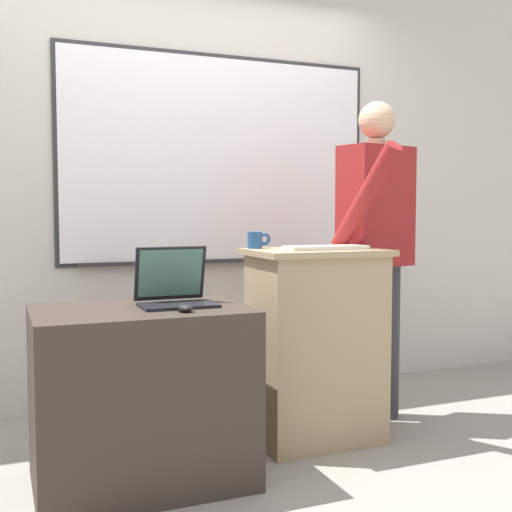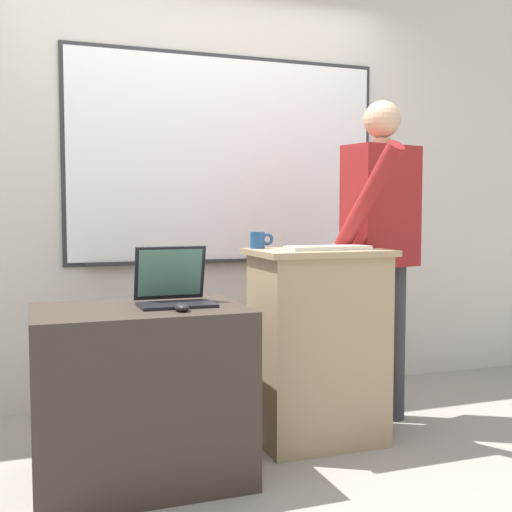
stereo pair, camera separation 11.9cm
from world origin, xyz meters
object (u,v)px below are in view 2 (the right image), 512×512
Objects in this scene: lectern_podium at (318,345)px; wireless_keyboard at (328,248)px; person_presenter at (381,239)px; laptop at (173,286)px; computer_mouse_by_laptop at (182,307)px; coffee_mug at (259,240)px; side_desk at (140,394)px.

lectern_podium is 0.50m from wireless_keyboard.
person_presenter is 5.43× the size of laptop.
computer_mouse_by_laptop is 0.76m from coffee_mug.
person_presenter is 1.24m from laptop.
wireless_keyboard is at bearing -69.29° from lectern_podium.
computer_mouse_by_laptop is at bearing -135.71° from coffee_mug.
side_desk is 0.45m from computer_mouse_by_laptop.
lectern_podium is at bearing 110.71° from wireless_keyboard.
coffee_mug is at bearing 44.29° from computer_mouse_by_laptop.
computer_mouse_by_laptop is at bearing -171.80° from person_presenter.
side_desk is at bearing -162.88° from laptop.
computer_mouse_by_laptop is (0.15, -0.16, 0.39)m from side_desk.
side_desk is at bearing 131.38° from computer_mouse_by_laptop.
lectern_podium is 0.56× the size of person_presenter.
lectern_podium is 7.86× the size of coffee_mug.
computer_mouse_by_laptop is (-0.01, -0.21, -0.06)m from laptop.
lectern_podium is 3.02× the size of laptop.
person_presenter reaches higher than coffee_mug.
laptop is 0.78× the size of wireless_keyboard.
laptop reaches higher than lectern_podium.
side_desk is at bearing -169.22° from lectern_podium.
person_presenter reaches higher than computer_mouse_by_laptop.
person_presenter is at bearing 12.49° from laptop.
person_presenter is at bearing 17.65° from lectern_podium.
side_desk is at bearing -172.91° from wireless_keyboard.
person_presenter is (0.44, 0.14, 0.52)m from lectern_podium.
person_presenter is (1.36, 0.31, 0.63)m from side_desk.
person_presenter is 1.33m from computer_mouse_by_laptop.
lectern_podium is 0.89m from computer_mouse_by_laptop.
coffee_mug reaches higher than computer_mouse_by_laptop.
person_presenter reaches higher than wireless_keyboard.
coffee_mug is (0.51, 0.29, 0.18)m from laptop.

